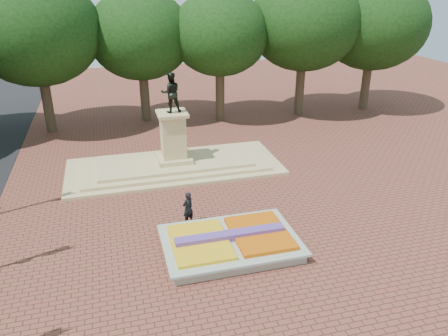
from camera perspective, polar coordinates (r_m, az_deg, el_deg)
name	(u,v)px	position (r m, az deg, el deg)	size (l,w,h in m)	color
ground	(200,230)	(22.39, -3.09, -8.10)	(90.00, 90.00, 0.00)	brown
flower_bed	(231,242)	(20.76, 0.90, -9.66)	(6.30, 4.30, 0.91)	gray
monument	(174,156)	(29.03, -6.53, 1.55)	(14.00, 6.00, 6.40)	tan
tree_row_back	(179,44)	(37.47, -5.86, 15.86)	(44.80, 8.80, 10.43)	#382B1E
pedestrian	(188,208)	(22.52, -4.74, -5.27)	(0.66, 0.43, 1.81)	black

